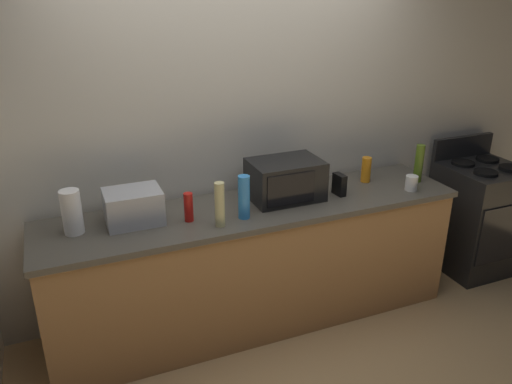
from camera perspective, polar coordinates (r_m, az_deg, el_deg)
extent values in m
plane|color=tan|center=(3.54, 2.59, -17.53)|extent=(8.00, 8.00, 0.00)
cube|color=beige|center=(3.58, -2.52, 7.53)|extent=(6.40, 0.10, 2.70)
cube|color=#B27F4C|center=(3.58, 0.00, -8.44)|extent=(2.80, 0.60, 0.86)
cube|color=#514C42|center=(3.37, 0.00, -1.88)|extent=(2.84, 0.64, 0.04)
cube|color=black|center=(4.63, 23.56, -2.66)|extent=(0.60, 0.60, 0.90)
cube|color=black|center=(4.45, 26.27, -4.17)|extent=(0.55, 0.02, 0.48)
cube|color=black|center=(4.63, 22.19, 4.74)|extent=(0.60, 0.04, 0.18)
cylinder|color=black|center=(4.30, 24.38, 2.00)|extent=(0.18, 0.18, 0.02)
cylinder|color=black|center=(4.49, 26.70, 2.40)|extent=(0.18, 0.18, 0.02)
cylinder|color=black|center=(4.46, 22.22, 3.02)|extent=(0.18, 0.18, 0.02)
cylinder|color=black|center=(4.64, 24.55, 3.37)|extent=(0.18, 0.18, 0.02)
cube|color=black|center=(3.45, 3.30, 1.40)|extent=(0.48, 0.34, 0.27)
cube|color=black|center=(3.28, 3.97, 0.29)|extent=(0.34, 0.01, 0.21)
cube|color=#B7BABF|center=(3.19, -13.59, -1.60)|extent=(0.34, 0.26, 0.21)
cylinder|color=white|center=(3.15, -19.98, -2.13)|extent=(0.12, 0.12, 0.27)
cube|color=black|center=(3.56, 9.34, 0.84)|extent=(0.06, 0.11, 0.15)
cylinder|color=#4C6B19|center=(3.92, 17.81, 3.08)|extent=(0.06, 0.06, 0.28)
cylinder|color=red|center=(3.15, -7.58, -1.69)|extent=(0.06, 0.06, 0.18)
cylinder|color=beige|center=(3.05, -4.09, -1.41)|extent=(0.06, 0.06, 0.28)
cylinder|color=#338CE5|center=(3.15, -1.36, -0.58)|extent=(0.07, 0.07, 0.28)
cylinder|color=orange|center=(3.83, 12.26, 2.47)|extent=(0.07, 0.07, 0.19)
cylinder|color=white|center=(3.77, 17.04, 0.98)|extent=(0.09, 0.09, 0.11)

